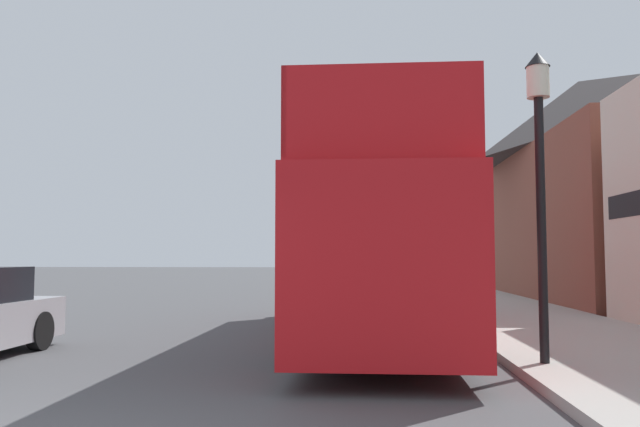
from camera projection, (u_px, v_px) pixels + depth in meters
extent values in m
plane|color=#4C4C4F|center=(296.00, 297.00, 25.45)|extent=(144.00, 144.00, 0.00)
cube|color=#ADAAA3|center=(477.00, 301.00, 22.03)|extent=(3.93, 108.00, 0.14)
cube|color=brown|center=(583.00, 227.00, 25.44)|extent=(6.00, 18.89, 5.69)
pyramid|color=#383333|center=(579.00, 120.00, 25.75)|extent=(6.00, 18.89, 3.21)
cube|color=red|center=(376.00, 261.00, 12.68)|extent=(2.62, 11.18, 2.47)
cube|color=white|center=(377.00, 255.00, 12.14)|extent=(2.59, 6.16, 0.45)
cube|color=black|center=(376.00, 226.00, 12.74)|extent=(2.64, 10.28, 0.70)
cube|color=red|center=(376.00, 199.00, 12.77)|extent=(2.61, 10.28, 0.10)
cube|color=red|center=(317.00, 169.00, 12.91)|extent=(0.16, 10.26, 1.17)
cube|color=red|center=(436.00, 167.00, 12.73)|extent=(0.16, 10.26, 1.17)
cube|color=red|center=(381.00, 110.00, 7.75)|extent=(2.51, 0.09, 1.17)
cube|color=red|center=(374.00, 190.00, 17.15)|extent=(2.53, 1.58, 1.17)
cylinder|color=black|center=(331.00, 299.00, 16.14)|extent=(0.29, 1.08, 1.07)
cylinder|color=black|center=(419.00, 299.00, 15.97)|extent=(0.29, 1.08, 1.07)
cylinder|color=black|center=(305.00, 328.00, 9.48)|extent=(0.29, 1.08, 1.07)
cylinder|color=black|center=(456.00, 330.00, 9.31)|extent=(0.29, 1.08, 1.07)
cube|color=#9E9EA3|center=(390.00, 290.00, 21.26)|extent=(1.90, 4.04, 0.67)
cube|color=black|center=(390.00, 272.00, 21.19)|extent=(1.61, 1.97, 0.55)
cylinder|color=black|center=(365.00, 293.00, 22.51)|extent=(0.22, 0.62, 0.61)
cylinder|color=black|center=(410.00, 293.00, 22.46)|extent=(0.22, 0.62, 0.61)
cylinder|color=black|center=(368.00, 298.00, 20.04)|extent=(0.22, 0.62, 0.61)
cylinder|color=black|center=(419.00, 298.00, 19.99)|extent=(0.22, 0.62, 0.61)
cylinder|color=black|center=(40.00, 331.00, 10.85)|extent=(0.21, 0.67, 0.67)
cylinder|color=black|center=(542.00, 228.00, 8.84)|extent=(0.13, 0.13, 3.77)
cylinder|color=silver|center=(538.00, 82.00, 8.98)|extent=(0.32, 0.32, 0.45)
cone|color=black|center=(537.00, 60.00, 9.01)|extent=(0.35, 0.35, 0.22)
cylinder|color=black|center=(464.00, 244.00, 15.92)|extent=(0.13, 0.13, 3.61)
cylinder|color=silver|center=(463.00, 166.00, 16.06)|extent=(0.32, 0.32, 0.45)
cone|color=black|center=(463.00, 153.00, 16.09)|extent=(0.35, 0.35, 0.22)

